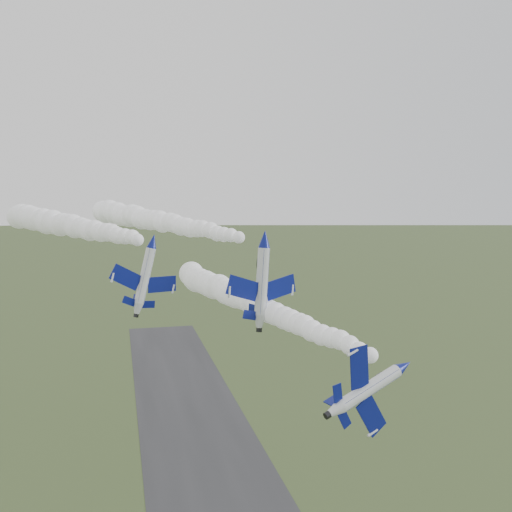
# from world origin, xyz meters

# --- Properties ---
(runway) EXTENTS (24.00, 260.00, 0.04)m
(runway) POSITION_xyz_m (0.00, 30.00, 0.02)
(runway) COLOR #2D2D30
(runway) RESTS_ON ground
(jet_lead) EXTENTS (4.90, 11.28, 9.03)m
(jet_lead) POSITION_xyz_m (12.63, -6.51, 32.97)
(jet_lead) COLOR silver
(smoke_trail_jet_lead) EXTENTS (21.54, 56.22, 4.67)m
(smoke_trail_jet_lead) POSITION_xyz_m (4.45, 23.91, 34.09)
(smoke_trail_jet_lead) COLOR white
(jet_pair_left) EXTENTS (9.30, 11.08, 3.47)m
(jet_pair_left) POSITION_xyz_m (-10.69, 19.72, 44.14)
(jet_pair_left) COLOR silver
(smoke_trail_jet_pair_left) EXTENTS (29.60, 67.74, 5.51)m
(smoke_trail_jet_pair_left) POSITION_xyz_m (-24.79, 54.39, 44.81)
(smoke_trail_jet_pair_left) COLOR white
(jet_pair_right) EXTENTS (11.83, 13.57, 3.55)m
(jet_pair_right) POSITION_xyz_m (4.48, 18.40, 44.29)
(jet_pair_right) COLOR silver
(smoke_trail_jet_pair_right) EXTENTS (29.14, 58.97, 4.93)m
(smoke_trail_jet_pair_right) POSITION_xyz_m (-8.10, 50.99, 45.55)
(smoke_trail_jet_pair_right) COLOR white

